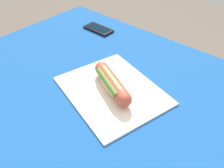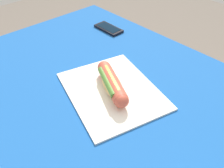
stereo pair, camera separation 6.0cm
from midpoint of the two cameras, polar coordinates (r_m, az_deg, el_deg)
name	(u,v)px [view 1 (the left image)]	position (r m, az deg, el deg)	size (l,w,h in m)	color
dining_table	(114,122)	(0.81, -1.72, -9.56)	(1.23, 0.84, 0.75)	brown
paper_wrapper	(112,90)	(0.73, -2.35, -1.70)	(0.32, 0.26, 0.01)	silver
hot_dog	(112,83)	(0.71, -2.49, 0.14)	(0.20, 0.11, 0.05)	tan
cell_phone	(98,29)	(1.08, -5.04, 13.50)	(0.14, 0.06, 0.01)	black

